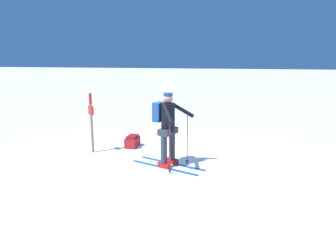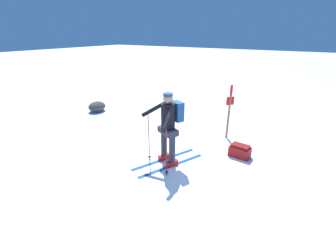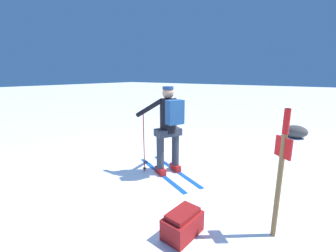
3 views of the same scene
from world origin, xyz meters
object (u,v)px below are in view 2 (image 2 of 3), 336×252
rock_boulder (97,107)px  dropped_backpack (240,151)px  skier (169,125)px  trail_marker (229,107)px

rock_boulder → dropped_backpack: bearing=-95.5°
skier → trail_marker: size_ratio=1.14×
dropped_backpack → trail_marker: (0.93, 0.66, 0.81)m
dropped_backpack → rock_boulder: size_ratio=0.76×
rock_boulder → skier: bearing=-111.5°
skier → rock_boulder: bearing=68.5°
trail_marker → dropped_backpack: bearing=-145.0°
skier → rock_boulder: 4.93m
skier → dropped_backpack: size_ratio=3.44×
skier → dropped_backpack: 2.04m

